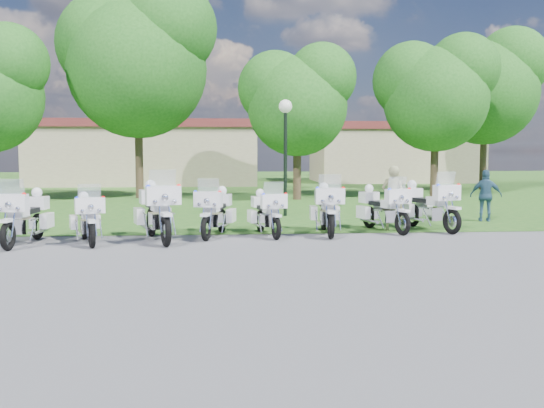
{
  "coord_description": "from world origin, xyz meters",
  "views": [
    {
      "loc": [
        -0.9,
        -12.56,
        2.16
      ],
      "look_at": [
        0.15,
        1.2,
        0.95
      ],
      "focal_mm": 40.0,
      "sensor_mm": 36.0,
      "label": 1
    }
  ],
  "objects": [
    {
      "name": "motorcycle_8",
      "position": [
        4.64,
        3.62,
        0.68
      ],
      "size": [
        1.28,
        2.34,
        1.63
      ],
      "rotation": [
        0.0,
        0.0,
        3.46
      ],
      "color": "black",
      "rests_on": "ground"
    },
    {
      "name": "building_west",
      "position": [
        -6.0,
        28.0,
        2.07
      ],
      "size": [
        14.56,
        8.32,
        4.1
      ],
      "color": "tan",
      "rests_on": "ground"
    },
    {
      "name": "motorcycle_4",
      "position": [
        -1.17,
        2.83,
        0.63
      ],
      "size": [
        1.06,
        2.21,
        1.5
      ],
      "rotation": [
        0.0,
        0.0,
        2.91
      ],
      "color": "black",
      "rests_on": "ground"
    },
    {
      "name": "lamp_post",
      "position": [
        1.07,
        7.43,
        2.93
      ],
      "size": [
        0.44,
        0.44,
        3.85
      ],
      "color": "black",
      "rests_on": "ground"
    },
    {
      "name": "ground",
      "position": [
        0.0,
        0.0,
        0.0
      ],
      "size": [
        100.0,
        100.0,
        0.0
      ],
      "primitive_type": "plane",
      "color": "slate",
      "rests_on": "ground"
    },
    {
      "name": "motorcycle_5",
      "position": [
        0.14,
        2.87,
        0.59
      ],
      "size": [
        0.95,
        2.08,
        1.41
      ],
      "rotation": [
        0.0,
        0.0,
        3.34
      ],
      "color": "black",
      "rests_on": "ground"
    },
    {
      "name": "bystander_a",
      "position": [
        3.63,
        3.5,
        0.88
      ],
      "size": [
        0.77,
        0.68,
        1.76
      ],
      "primitive_type": "imported",
      "rotation": [
        0.0,
        0.0,
        2.65
      ],
      "color": "#908F61",
      "rests_on": "ground"
    },
    {
      "name": "tree_1",
      "position": [
        -4.91,
        15.65,
        6.46
      ],
      "size": [
        7.32,
        6.24,
        9.76
      ],
      "color": "#38281C",
      "rests_on": "ground"
    },
    {
      "name": "motorcycle_6",
      "position": [
        1.72,
        3.02,
        0.67
      ],
      "size": [
        0.85,
        2.37,
        1.59
      ],
      "rotation": [
        0.0,
        0.0,
        3.08
      ],
      "color": "black",
      "rests_on": "ground"
    },
    {
      "name": "tree_2",
      "position": [
        2.22,
        14.22,
        4.54
      ],
      "size": [
        5.15,
        4.4,
        6.87
      ],
      "color": "#38281C",
      "rests_on": "ground"
    },
    {
      "name": "tree_4",
      "position": [
        13.45,
        20.5,
        5.93
      ],
      "size": [
        6.72,
        5.73,
        8.96
      ],
      "color": "#38281C",
      "rests_on": "ground"
    },
    {
      "name": "tree_3",
      "position": [
        8.85,
        15.33,
        5.02
      ],
      "size": [
        5.69,
        4.85,
        7.58
      ],
      "color": "#38281C",
      "rests_on": "ground"
    },
    {
      "name": "motorcycle_7",
      "position": [
        3.32,
        3.42,
        0.63
      ],
      "size": [
        1.17,
        2.17,
        1.51
      ],
      "rotation": [
        0.0,
        0.0,
        3.46
      ],
      "color": "black",
      "rests_on": "ground"
    },
    {
      "name": "motorcycle_1",
      "position": [
        -5.55,
        1.81,
        0.65
      ],
      "size": [
        0.86,
        2.32,
        1.56
      ],
      "rotation": [
        0.0,
        0.0,
        3.06
      ],
      "color": "black",
      "rests_on": "ground"
    },
    {
      "name": "motorcycle_2",
      "position": [
        -4.17,
        1.9,
        0.6
      ],
      "size": [
        1.12,
        2.05,
        1.43
      ],
      "rotation": [
        0.0,
        0.0,
        3.47
      ],
      "color": "black",
      "rests_on": "ground"
    },
    {
      "name": "motorcycle_3",
      "position": [
        -2.57,
        2.16,
        0.73
      ],
      "size": [
        1.33,
        2.52,
        1.74
      ],
      "rotation": [
        0.0,
        0.0,
        3.44
      ],
      "color": "black",
      "rests_on": "ground"
    },
    {
      "name": "grass_lawn",
      "position": [
        0.0,
        27.0,
        0.0
      ],
      "size": [
        100.0,
        48.0,
        0.01
      ],
      "primitive_type": "cube",
      "color": "#215A1C",
      "rests_on": "ground"
    },
    {
      "name": "bystander_c",
      "position": [
        7.04,
        5.36,
        0.79
      ],
      "size": [
        1.0,
        0.66,
        1.58
      ],
      "primitive_type": "imported",
      "rotation": [
        0.0,
        0.0,
        2.82
      ],
      "color": "#2E5470",
      "rests_on": "ground"
    },
    {
      "name": "building_east",
      "position": [
        11.0,
        30.0,
        2.07
      ],
      "size": [
        11.44,
        7.28,
        4.1
      ],
      "color": "tan",
      "rests_on": "ground"
    }
  ]
}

